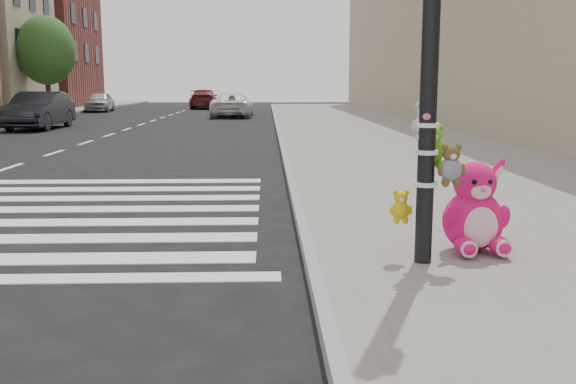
{
  "coord_description": "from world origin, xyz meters",
  "views": [
    {
      "loc": [
        1.12,
        -4.06,
        1.82
      ],
      "look_at": [
        1.33,
        2.22,
        0.75
      ],
      "focal_mm": 40.0,
      "sensor_mm": 36.0,
      "label": 1
    }
  ],
  "objects_px": {
    "red_teddy": "(483,235)",
    "pink_bunny": "(474,213)",
    "signal_pole": "(431,84)",
    "car_dark_far": "(39,110)",
    "car_white_near": "(233,105)"
  },
  "relations": [
    {
      "from": "red_teddy",
      "to": "pink_bunny",
      "type": "bearing_deg",
      "value": -160.48
    },
    {
      "from": "signal_pole",
      "to": "car_dark_far",
      "type": "xyz_separation_m",
      "value": [
        -10.68,
        20.44,
        -1.06
      ]
    },
    {
      "from": "red_teddy",
      "to": "car_dark_far",
      "type": "xyz_separation_m",
      "value": [
        -11.43,
        19.86,
        0.5
      ]
    },
    {
      "from": "car_dark_far",
      "to": "car_white_near",
      "type": "bearing_deg",
      "value": 51.93
    },
    {
      "from": "pink_bunny",
      "to": "signal_pole",
      "type": "bearing_deg",
      "value": -151.66
    },
    {
      "from": "red_teddy",
      "to": "car_white_near",
      "type": "distance_m",
      "value": 29.34
    },
    {
      "from": "pink_bunny",
      "to": "car_dark_far",
      "type": "bearing_deg",
      "value": 116.19
    },
    {
      "from": "car_dark_far",
      "to": "car_white_near",
      "type": "relative_size",
      "value": 0.97
    },
    {
      "from": "signal_pole",
      "to": "car_dark_far",
      "type": "height_order",
      "value": "signal_pole"
    },
    {
      "from": "pink_bunny",
      "to": "car_dark_far",
      "type": "distance_m",
      "value": 23.03
    },
    {
      "from": "pink_bunny",
      "to": "car_dark_far",
      "type": "xyz_separation_m",
      "value": [
        -11.26,
        20.09,
        0.22
      ]
    },
    {
      "from": "signal_pole",
      "to": "red_teddy",
      "type": "xyz_separation_m",
      "value": [
        0.76,
        0.58,
        -1.56
      ]
    },
    {
      "from": "red_teddy",
      "to": "car_dark_far",
      "type": "relative_size",
      "value": 0.05
    },
    {
      "from": "signal_pole",
      "to": "red_teddy",
      "type": "relative_size",
      "value": 17.79
    },
    {
      "from": "signal_pole",
      "to": "pink_bunny",
      "type": "xyz_separation_m",
      "value": [
        0.58,
        0.35,
        -1.28
      ]
    }
  ]
}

